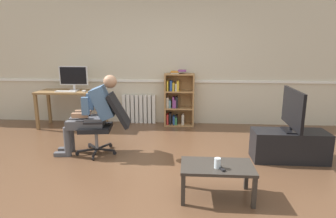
{
  "coord_description": "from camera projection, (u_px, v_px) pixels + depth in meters",
  "views": [
    {
      "loc": [
        0.45,
        -3.32,
        1.63
      ],
      "look_at": [
        0.15,
        0.85,
        0.7
      ],
      "focal_mm": 29.82,
      "sensor_mm": 36.0,
      "label": 1
    }
  ],
  "objects": [
    {
      "name": "tv_screen",
      "position": [
        293.0,
        110.0,
        3.95
      ],
      "size": [
        0.21,
        0.87,
        0.61
      ],
      "rotation": [
        0.0,
        0.0,
        1.52
      ],
      "color": "black",
      "rests_on": "tv_stand"
    },
    {
      "name": "computer_desk",
      "position": [
        71.0,
        96.0,
        5.7
      ],
      "size": [
        1.33,
        0.59,
        0.76
      ],
      "color": "olive",
      "rests_on": "ground_plane"
    },
    {
      "name": "person_seated",
      "position": [
        93.0,
        113.0,
        4.25
      ],
      "size": [
        0.99,
        0.43,
        1.23
      ],
      "rotation": [
        0.0,
        0.0,
        -1.45
      ],
      "color": "#4C4C51",
      "rests_on": "ground_plane"
    },
    {
      "name": "office_chair",
      "position": [
        106.0,
        121.0,
        4.29
      ],
      "size": [
        0.85,
        0.63,
        0.95
      ],
      "rotation": [
        0.0,
        0.0,
        -1.45
      ],
      "color": "black",
      "rests_on": "ground_plane"
    },
    {
      "name": "computer_mouse",
      "position": [
        84.0,
        91.0,
        5.54
      ],
      "size": [
        0.06,
        0.1,
        0.03
      ],
      "primitive_type": "cube",
      "color": "white",
      "rests_on": "computer_desk"
    },
    {
      "name": "spare_remote",
      "position": [
        221.0,
        168.0,
        2.94
      ],
      "size": [
        0.08,
        0.15,
        0.02
      ],
      "primitive_type": "cube",
      "rotation": [
        0.0,
        0.0,
        0.33
      ],
      "color": "black",
      "rests_on": "coffee_table"
    },
    {
      "name": "radiator",
      "position": [
        139.0,
        109.0,
        6.06
      ],
      "size": [
        0.72,
        0.08,
        0.62
      ],
      "color": "white",
      "rests_on": "ground_plane"
    },
    {
      "name": "ground_plane",
      "position": [
        152.0,
        176.0,
        3.62
      ],
      "size": [
        18.0,
        18.0,
        0.0
      ],
      "primitive_type": "plane",
      "color": "brown"
    },
    {
      "name": "drinking_glass",
      "position": [
        217.0,
        163.0,
        2.95
      ],
      "size": [
        0.07,
        0.07,
        0.11
      ],
      "primitive_type": "cylinder",
      "color": "silver",
      "rests_on": "coffee_table"
    },
    {
      "name": "bookshelf",
      "position": [
        177.0,
        100.0,
        5.86
      ],
      "size": [
        0.61,
        0.29,
        1.17
      ],
      "color": "#AD7F4C",
      "rests_on": "ground_plane"
    },
    {
      "name": "tv_stand",
      "position": [
        289.0,
        146.0,
        4.07
      ],
      "size": [
        1.05,
        0.42,
        0.45
      ],
      "color": "black",
      "rests_on": "ground_plane"
    },
    {
      "name": "imac_monitor",
      "position": [
        73.0,
        76.0,
        5.69
      ],
      "size": [
        0.59,
        0.14,
        0.5
      ],
      "color": "silver",
      "rests_on": "computer_desk"
    },
    {
      "name": "back_wall",
      "position": [
        167.0,
        61.0,
        5.9
      ],
      "size": [
        12.0,
        0.13,
        2.7
      ],
      "color": "beige",
      "rests_on": "ground_plane"
    },
    {
      "name": "keyboard",
      "position": [
        66.0,
        91.0,
        5.54
      ],
      "size": [
        0.42,
        0.12,
        0.02
      ],
      "primitive_type": "cube",
      "color": "white",
      "rests_on": "computer_desk"
    },
    {
      "name": "coffee_table",
      "position": [
        217.0,
        169.0,
        3.05
      ],
      "size": [
        0.79,
        0.46,
        0.37
      ],
      "color": "#332D28",
      "rests_on": "ground_plane"
    }
  ]
}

